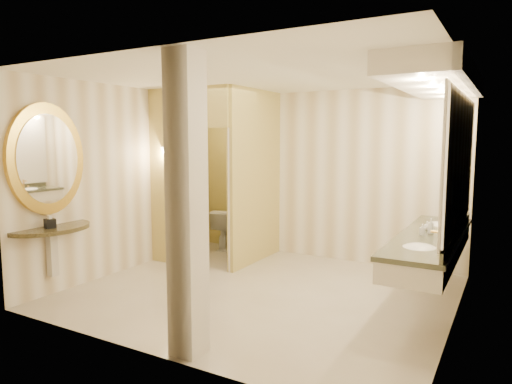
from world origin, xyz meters
TOP-DOWN VIEW (x-y plane):
  - floor at (0.00, 0.00)m, footprint 4.50×4.50m
  - ceiling at (0.00, 0.00)m, footprint 4.50×4.50m
  - wall_back at (0.00, 2.00)m, footprint 4.50×0.02m
  - wall_front at (0.00, -2.00)m, footprint 4.50×0.02m
  - wall_left at (-2.25, 0.00)m, footprint 0.02×4.00m
  - wall_right at (2.25, 0.00)m, footprint 0.02×4.00m
  - toilet_closet at (-1.12, 0.97)m, footprint 1.50×1.55m
  - wall_sconce at (-1.93, 0.43)m, footprint 0.14×0.14m
  - vanity at (1.98, 0.40)m, footprint 0.75×2.76m
  - console_shelf at (-2.21, -1.40)m, footprint 1.04×1.04m
  - pillar at (0.24, -1.80)m, footprint 0.27×0.27m
  - tissue_box at (-2.09, -1.48)m, footprint 0.14×0.14m
  - toilet at (-1.67, 1.75)m, footprint 0.53×0.76m
  - soap_bottle_a at (1.88, 0.30)m, footprint 0.06×0.06m
  - soap_bottle_b at (1.87, 0.63)m, footprint 0.08×0.08m
  - soap_bottle_c at (1.95, 0.40)m, footprint 0.08×0.08m

SIDE VIEW (x-z plane):
  - floor at x=0.00m, z-range 0.00..0.00m
  - toilet at x=-1.67m, z-range 0.00..0.71m
  - soap_bottle_b at x=1.87m, z-range 0.88..0.98m
  - tissue_box at x=-2.09m, z-range 0.88..0.99m
  - soap_bottle_a at x=1.88m, z-range 0.88..1.00m
  - soap_bottle_c at x=1.95m, z-range 0.88..1.06m
  - console_shelf at x=-2.21m, z-range 0.36..2.33m
  - wall_back at x=0.00m, z-range 0.00..2.70m
  - wall_front at x=0.00m, z-range 0.00..2.70m
  - wall_left at x=-2.25m, z-range 0.00..2.70m
  - wall_right at x=2.25m, z-range 0.00..2.70m
  - pillar at x=0.24m, z-range 0.00..2.70m
  - toilet_closet at x=-1.12m, z-range 0.04..2.74m
  - vanity at x=1.98m, z-range 0.58..2.67m
  - wall_sconce at x=-1.93m, z-range 1.52..1.94m
  - ceiling at x=0.00m, z-range 2.70..2.70m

